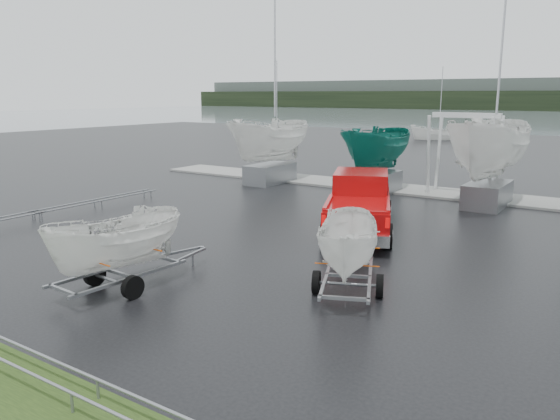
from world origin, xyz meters
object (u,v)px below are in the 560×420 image
(trailer_hitched, at_px, (350,199))
(pickup_truck, at_px, (360,201))
(trailer_parked, at_px, (114,196))
(boat_hoist, at_px, (464,143))

(trailer_hitched, bearing_deg, pickup_truck, 90.00)
(pickup_truck, height_order, trailer_hitched, trailer_hitched)
(pickup_truck, relative_size, trailer_parked, 1.46)
(trailer_hitched, height_order, trailer_parked, trailer_parked)
(boat_hoist, bearing_deg, trailer_hitched, -84.63)
(trailer_hitched, relative_size, boat_hoist, 1.09)
(trailer_hitched, xyz_separation_m, boat_hoist, (-1.45, 15.41, 0.22))
(pickup_truck, distance_m, trailer_parked, 9.71)
(trailer_parked, height_order, boat_hoist, trailer_parked)
(pickup_truck, bearing_deg, trailer_hitched, -90.00)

